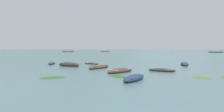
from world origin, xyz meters
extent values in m
plane|color=slate|center=(0.00, 1500.00, 0.00)|extent=(6000.00, 6000.00, 0.00)
cone|color=#4C5B56|center=(-1587.98, 2307.56, 197.03)|extent=(1452.25, 1452.25, 394.05)
cone|color=#4C5B56|center=(-623.36, 2210.44, 279.73)|extent=(2431.03, 2431.03, 559.46)
cone|color=slate|center=(538.26, 2199.22, 263.45)|extent=(1595.38, 1595.38, 526.91)
ellipsoid|color=#2D2826|center=(4.20, 15.86, 0.14)|extent=(3.43, 2.19, 0.47)
cube|color=olive|center=(4.20, 15.86, 0.28)|extent=(2.47, 1.58, 0.05)
cube|color=#2D2826|center=(4.20, 15.86, 0.33)|extent=(0.33, 0.62, 0.04)
ellipsoid|color=navy|center=(0.16, 9.79, 0.19)|extent=(2.74, 3.53, 0.63)
cube|color=#28519E|center=(0.16, 9.79, 0.38)|extent=(1.97, 2.54, 0.05)
cube|color=navy|center=(0.16, 9.79, 0.43)|extent=(0.69, 0.46, 0.04)
ellipsoid|color=brown|center=(-4.03, 18.86, 0.19)|extent=(3.35, 4.02, 0.62)
cube|color=#28519E|center=(-4.03, 18.86, 0.37)|extent=(2.41, 2.90, 0.05)
cube|color=brown|center=(-4.03, 18.86, 0.42)|extent=(0.72, 0.54, 0.04)
ellipsoid|color=navy|center=(10.19, 23.88, 0.21)|extent=(2.30, 4.16, 0.69)
cube|color=#197A56|center=(10.19, 23.88, 0.41)|extent=(1.66, 2.99, 0.05)
cube|color=navy|center=(10.19, 23.88, 0.46)|extent=(0.81, 0.31, 0.04)
ellipsoid|color=#2D2826|center=(-9.28, 21.64, 0.24)|extent=(4.31, 3.02, 0.79)
cube|color=#B22D28|center=(-9.28, 21.64, 0.48)|extent=(3.10, 2.17, 0.05)
cube|color=#2D2826|center=(-9.28, 21.64, 0.53)|extent=(0.47, 0.86, 0.04)
ellipsoid|color=#2D2826|center=(-6.19, 25.43, 0.11)|extent=(3.15, 2.16, 0.37)
cube|color=#B7B2A3|center=(-6.19, 25.43, 0.22)|extent=(2.27, 1.55, 0.05)
cube|color=#2D2826|center=(-6.19, 25.43, 0.27)|extent=(0.31, 0.50, 0.04)
ellipsoid|color=navy|center=(-13.57, 25.34, 0.15)|extent=(1.83, 3.56, 0.51)
cube|color=orange|center=(-13.57, 25.34, 0.31)|extent=(1.32, 2.56, 0.05)
cube|color=navy|center=(-13.57, 25.34, 0.36)|extent=(0.76, 0.24, 0.04)
ellipsoid|color=#4C3323|center=(-1.01, 14.85, 0.18)|extent=(3.78, 3.82, 0.61)
cube|color=#B7B2A3|center=(-1.01, 14.85, 0.37)|extent=(2.72, 2.75, 0.05)
cube|color=#4C3323|center=(-1.01, 14.85, 0.42)|extent=(0.68, 0.67, 0.04)
cube|color=brown|center=(-13.83, 153.23, 0.27)|extent=(8.44, 5.25, 0.90)
cylinder|color=#4C4742|center=(-10.62, 153.41, 1.40)|extent=(0.10, 0.10, 1.80)
cylinder|color=#4C4742|center=(-11.31, 151.24, 1.40)|extent=(0.10, 0.10, 1.80)
cylinder|color=#4C4742|center=(-16.34, 155.23, 1.40)|extent=(0.10, 0.10, 1.80)
cylinder|color=#4C4742|center=(-17.03, 153.06, 1.40)|extent=(0.10, 0.10, 1.80)
cube|color=beige|center=(-13.83, 153.23, 2.29)|extent=(7.09, 4.41, 0.12)
cube|color=navy|center=(76.21, 128.81, 0.27)|extent=(9.79, 4.56, 0.90)
cylinder|color=#4C4742|center=(72.49, 128.25, 1.40)|extent=(0.10, 0.10, 1.80)
cylinder|color=#4C4742|center=(72.87, 130.54, 1.40)|extent=(0.10, 0.10, 1.80)
cylinder|color=#4C4742|center=(79.55, 127.08, 1.40)|extent=(0.10, 0.10, 1.80)
cylinder|color=#4C4742|center=(79.93, 129.37, 1.40)|extent=(0.10, 0.10, 1.80)
cube|color=#9E998E|center=(76.21, 128.81, 2.29)|extent=(8.22, 3.83, 0.12)
cube|color=brown|center=(-48.39, 151.28, 0.27)|extent=(10.58, 5.90, 0.90)
cylinder|color=#4C4742|center=(-44.37, 151.98, 1.40)|extent=(0.10, 0.10, 1.80)
cylinder|color=#4C4742|center=(-44.98, 149.03, 1.40)|extent=(0.10, 0.10, 1.80)
cylinder|color=#4C4742|center=(-51.80, 153.52, 1.40)|extent=(0.10, 0.10, 1.80)
cylinder|color=#4C4742|center=(-52.41, 150.57, 1.40)|extent=(0.10, 0.10, 1.80)
cube|color=#334C75|center=(-48.39, 151.28, 2.29)|extent=(8.89, 4.96, 0.12)
ellipsoid|color=#2D5628|center=(-1.17, 11.56, 0.00)|extent=(2.09, 2.41, 0.14)
ellipsoid|color=#2D5628|center=(-7.61, 10.74, 0.00)|extent=(2.82, 2.43, 0.14)
ellipsoid|color=#38662D|center=(-8.42, 25.21, 0.00)|extent=(1.93, 1.92, 0.14)
ellipsoid|color=#477033|center=(6.84, 11.20, 0.00)|extent=(1.75, 1.89, 0.14)
camera|label=1|loc=(-1.31, -5.00, 2.79)|focal=26.63mm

